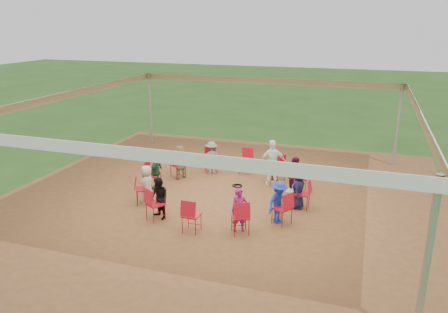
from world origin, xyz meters
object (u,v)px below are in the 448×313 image
(chair_5, at_px, (178,165))
(person_seated_8, at_px, (239,210))
(person_seated_1, at_px, (295,175))
(chair_7, at_px, (143,189))
(standing_person, at_px, (272,163))
(laptop, at_px, (292,189))
(person_seated_2, at_px, (275,164))
(person_seated_9, at_px, (279,202))
(person_seated_0, at_px, (298,189))
(chair_1, at_px, (298,179))
(chair_2, at_px, (277,167))
(chair_11, at_px, (282,208))
(person_seated_5, at_px, (156,171))
(person_seated_7, at_px, (159,199))
(chair_6, at_px, (153,175))
(person_seated_4, at_px, (180,162))
(person_seated_3, at_px, (212,157))
(chair_3, at_px, (246,161))
(chair_9, at_px, (192,215))
(cable_coil, at_px, (238,186))
(person_seated_6, at_px, (147,184))
(chair_4, at_px, (211,160))
(chair_0, at_px, (302,194))
(chair_10, at_px, (240,217))
(chair_8, at_px, (155,204))

(chair_5, relative_size, person_seated_8, 0.78)
(person_seated_1, bearing_deg, chair_7, 90.00)
(standing_person, distance_m, laptop, 1.76)
(person_seated_2, distance_m, person_seated_9, 3.19)
(chair_7, height_order, person_seated_2, person_seated_2)
(chair_7, bearing_deg, person_seated_0, 75.40)
(chair_1, height_order, person_seated_9, person_seated_9)
(chair_2, xyz_separation_m, chair_11, (0.81, -3.26, 0.00))
(chair_7, xyz_separation_m, laptop, (4.16, 1.11, 0.10))
(person_seated_5, bearing_deg, person_seated_7, 30.00)
(chair_1, bearing_deg, person_seated_5, 75.40)
(chair_2, bearing_deg, standing_person, 116.38)
(person_seated_5, bearing_deg, person_seated_2, 120.00)
(chair_6, relative_size, chair_7, 1.00)
(chair_11, height_order, person_seated_4, person_seated_4)
(chair_11, bearing_deg, chair_2, 45.00)
(chair_7, relative_size, person_seated_1, 0.78)
(laptop, bearing_deg, person_seated_3, 58.76)
(chair_3, bearing_deg, chair_5, 30.00)
(chair_9, xyz_separation_m, person_seated_8, (1.13, 0.40, 0.13))
(person_seated_8, relative_size, cable_coil, 2.80)
(person_seated_3, distance_m, laptop, 3.76)
(person_seated_1, xyz_separation_m, person_seated_7, (-3.13, -3.02, 0.00))
(person_seated_4, relative_size, person_seated_6, 1.00)
(person_seated_4, distance_m, standing_person, 3.13)
(person_seated_2, xyz_separation_m, person_seated_5, (-3.41, -1.89, 0.00))
(person_seated_2, bearing_deg, person_seated_4, 45.00)
(person_seated_6, bearing_deg, cable_coil, 106.03)
(person_seated_5, height_order, person_seated_9, same)
(person_seated_5, distance_m, standing_person, 3.71)
(chair_3, height_order, chair_5, same)
(chair_3, height_order, chair_9, same)
(chair_4, height_order, chair_9, same)
(person_seated_4, xyz_separation_m, person_seated_8, (3.02, -3.13, 0.00))
(chair_2, distance_m, person_seated_5, 4.01)
(chair_11, height_order, person_seated_2, person_seated_2)
(person_seated_6, relative_size, person_seated_7, 1.00)
(chair_0, bearing_deg, chair_5, 75.00)
(person_seated_0, xyz_separation_m, person_seated_5, (-4.50, 0.08, 0.00))
(chair_10, relative_size, laptop, 2.81)
(chair_2, xyz_separation_m, chair_4, (-2.37, 0.04, 0.00))
(chair_1, bearing_deg, chair_8, 105.00)
(standing_person, bearing_deg, chair_6, -6.59)
(person_seated_9, bearing_deg, chair_11, -90.00)
(person_seated_0, bearing_deg, chair_4, 59.14)
(chair_1, xyz_separation_m, chair_6, (-4.45, -1.11, 0.00))
(chair_7, xyz_separation_m, person_seated_9, (4.01, -0.01, 0.13))
(person_seated_0, relative_size, person_seated_4, 1.00)
(chair_9, relative_size, person_seated_7, 0.78)
(chair_4, height_order, chair_8, same)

